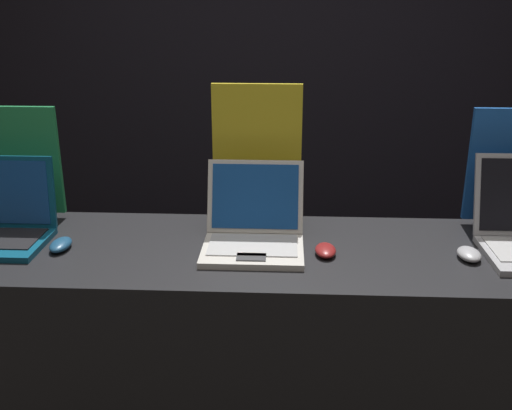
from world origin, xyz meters
name	(u,v)px	position (x,y,z in m)	size (l,w,h in m)	color
wall_back	(271,61)	(0.00, 1.93, 1.40)	(8.00, 0.05, 2.80)	black
display_counter	(257,375)	(0.00, 0.30, 0.49)	(2.28, 0.60, 0.98)	black
mouse_front	(61,245)	(-0.63, 0.26, 1.00)	(0.06, 0.11, 0.03)	navy
promo_stand_front	(13,166)	(-0.89, 0.54, 1.18)	(0.35, 0.07, 0.41)	black
laptop_middle	(254,229)	(-0.01, 0.33, 1.04)	(0.32, 0.34, 0.25)	silver
mouse_middle	(325,250)	(0.22, 0.27, 0.99)	(0.07, 0.11, 0.03)	maroon
promo_stand_middle	(257,158)	(-0.01, 0.54, 1.22)	(0.31, 0.07, 0.50)	black
mouse_back	(469,254)	(0.66, 0.26, 1.00)	(0.07, 0.11, 0.03)	#B2B2B7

